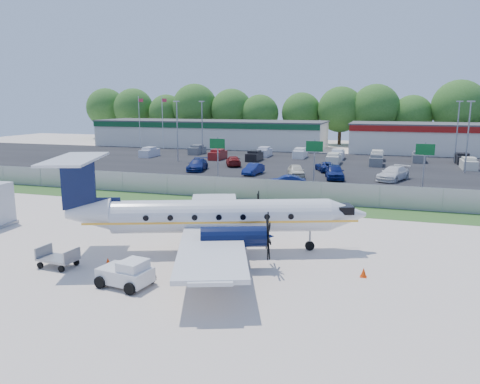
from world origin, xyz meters
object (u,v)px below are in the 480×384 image
(pushback_tug, at_px, (127,273))
(baggage_cart_near, at_px, (58,258))
(baggage_cart_far, at_px, (213,260))
(aircraft, at_px, (215,216))

(pushback_tug, bearing_deg, baggage_cart_near, 166.18)
(pushback_tug, relative_size, baggage_cart_far, 1.27)
(baggage_cart_near, bearing_deg, baggage_cart_far, 15.32)
(pushback_tug, bearing_deg, aircraft, 70.63)
(pushback_tug, distance_m, baggage_cart_far, 4.77)
(aircraft, bearing_deg, baggage_cart_near, -144.97)
(pushback_tug, height_order, baggage_cart_near, pushback_tug)
(baggage_cart_far, bearing_deg, aircraft, 109.00)
(aircraft, relative_size, baggage_cart_far, 8.71)
(aircraft, distance_m, baggage_cart_near, 9.09)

